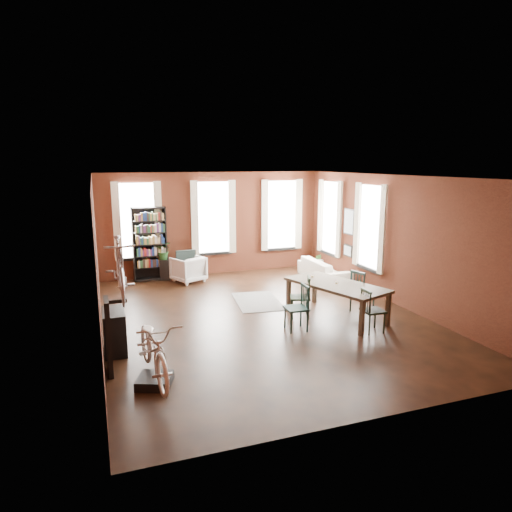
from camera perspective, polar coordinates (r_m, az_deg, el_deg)
name	(u,v)px	position (r m, az deg, el deg)	size (l,w,h in m)	color
room	(263,221)	(10.75, 0.93, 4.36)	(9.00, 9.04, 3.22)	black
dining_table	(336,301)	(10.61, 9.93, -5.51)	(1.07, 2.36, 0.80)	#4C3E2D
dining_chair_a	(296,308)	(9.70, 5.06, -6.50)	(0.45, 0.45, 0.98)	#1A3935
dining_chair_b	(300,297)	(10.48, 5.53, -5.15)	(0.44, 0.44, 0.96)	black
dining_chair_c	(373,311)	(9.89, 14.40, -6.62)	(0.43, 0.43, 0.92)	black
dining_chair_d	(363,291)	(11.09, 13.17, -4.33)	(0.47, 0.47, 1.01)	#1B3A3C
bookshelf	(150,244)	(13.96, -13.14, 1.46)	(1.00, 0.32, 2.20)	black
white_armchair	(188,268)	(13.67, -8.46, -1.48)	(0.82, 0.77, 0.84)	silver
cream_sofa	(324,266)	(13.93, 8.51, -1.29)	(2.08, 0.61, 0.81)	beige
striped_rug	(257,301)	(11.71, 0.17, -5.69)	(1.08, 1.73, 0.01)	black
bike_trainer	(155,381)	(7.73, -12.54, -14.98)	(0.52, 0.52, 0.15)	black
bike_wall_rack	(108,337)	(8.10, -17.96, -9.58)	(0.16, 0.60, 1.30)	black
console_table	(114,331)	(9.03, -17.27, -8.99)	(0.40, 0.80, 0.80)	black
plant_stand	(166,269)	(14.10, -11.23, -1.63)	(0.31, 0.31, 0.62)	black
plant_by_sofa	(316,268)	(14.93, 7.55, -1.47)	(0.33, 0.59, 0.26)	#2B5F26
plant_small	(361,295)	(12.31, 13.00, -4.75)	(0.25, 0.47, 0.17)	#346327
bicycle_floor	(153,320)	(7.29, -12.80, -7.82)	(0.67, 1.01, 1.91)	beige
bicycle_hung	(119,249)	(7.71, -16.79, 0.90)	(0.47, 1.00, 1.66)	#A5A8AD
plant_on_stand	(164,253)	(13.97, -11.45, 0.43)	(0.50, 0.55, 0.43)	#215221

